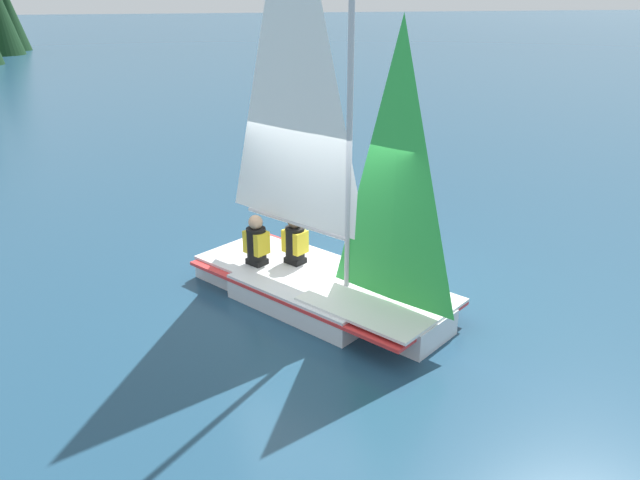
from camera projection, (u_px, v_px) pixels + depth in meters
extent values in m
plane|color=navy|center=(320.00, 300.00, 9.33)|extent=(260.00, 260.00, 0.00)
cube|color=silver|center=(320.00, 289.00, 9.26)|extent=(2.79, 2.65, 0.37)
cube|color=silver|center=(409.00, 324.00, 8.29)|extent=(1.29, 1.29, 0.37)
cube|color=silver|center=(248.00, 261.00, 10.22)|extent=(1.58, 1.71, 0.37)
cube|color=red|center=(320.00, 282.00, 9.21)|extent=(4.24, 3.65, 0.05)
cube|color=silver|center=(381.00, 299.00, 8.50)|extent=(2.38, 2.31, 0.04)
cylinder|color=#B7B7BC|center=(350.00, 80.00, 7.80)|extent=(0.08, 0.08, 5.79)
cylinder|color=#B7B7BC|center=(296.00, 223.00, 9.21)|extent=(1.66, 1.18, 0.07)
pyramid|color=white|center=(293.00, 49.00, 8.29)|extent=(1.57, 1.11, 4.89)
pyramid|color=green|center=(397.00, 167.00, 7.71)|extent=(1.15, 0.82, 3.61)
cube|color=black|center=(227.00, 255.00, 10.57)|extent=(0.08, 0.07, 0.26)
cube|color=black|center=(295.00, 271.00, 9.75)|extent=(0.37, 0.36, 0.45)
cylinder|color=black|center=(295.00, 243.00, 9.58)|extent=(0.42, 0.42, 0.50)
cube|color=yellow|center=(295.00, 241.00, 9.57)|extent=(0.43, 0.41, 0.35)
sphere|color=brown|center=(295.00, 221.00, 9.45)|extent=(0.22, 0.22, 0.22)
cube|color=black|center=(258.00, 272.00, 9.72)|extent=(0.37, 0.36, 0.45)
cylinder|color=black|center=(256.00, 244.00, 9.54)|extent=(0.42, 0.42, 0.50)
cube|color=yellow|center=(256.00, 242.00, 9.53)|extent=(0.43, 0.41, 0.35)
sphere|color=tan|center=(256.00, 222.00, 9.41)|extent=(0.22, 0.22, 0.22)
cone|color=#143319|center=(7.00, 16.00, 47.37)|extent=(2.82, 2.82, 5.08)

